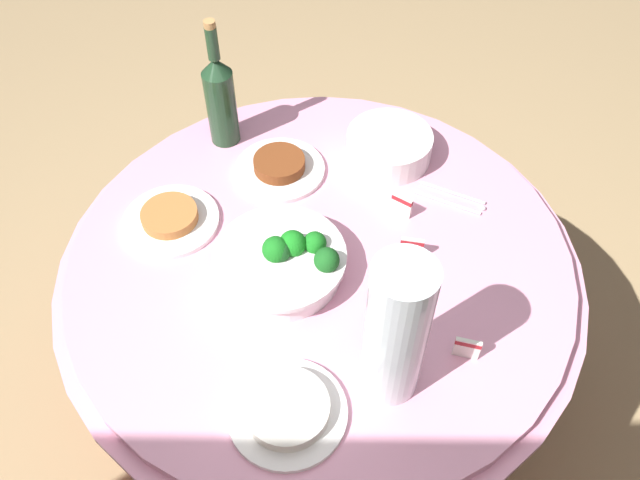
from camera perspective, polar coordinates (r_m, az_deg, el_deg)
ground_plane at (r=2.06m, az=-0.00°, el=-14.16°), size 6.00×6.00×0.00m
buffet_table at (r=1.73m, az=-0.00°, el=-8.80°), size 1.16×1.16×0.74m
broccoli_bowl at (r=1.37m, az=-3.28°, el=-1.84°), size 0.28×0.28×0.11m
plate_stack at (r=1.63m, az=6.04°, el=8.13°), size 0.21×0.21×0.07m
wine_bottle at (r=1.63m, az=-8.70°, el=12.16°), size 0.07×0.07×0.34m
decorative_fruit_vase at (r=1.14m, az=6.56°, el=-8.52°), size 0.11×0.11×0.34m
serving_tongs at (r=1.57m, az=11.53°, el=3.57°), size 0.16×0.11×0.01m
food_plate_rice at (r=1.22m, az=-2.87°, el=-14.61°), size 0.22×0.22×0.04m
food_plate_stir_fry at (r=1.60m, az=-3.55°, el=6.38°), size 0.22×0.22×0.04m
food_plate_peanuts at (r=1.52m, az=-12.92°, el=1.82°), size 0.22×0.22×0.04m
label_placard_front at (r=1.50m, az=7.14°, el=3.10°), size 0.05×0.04×0.05m
label_placard_mid at (r=1.29m, az=12.72°, el=-9.13°), size 0.05×0.02×0.05m
label_placard_rear at (r=1.42m, az=8.00°, el=-0.42°), size 0.05×0.02×0.05m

